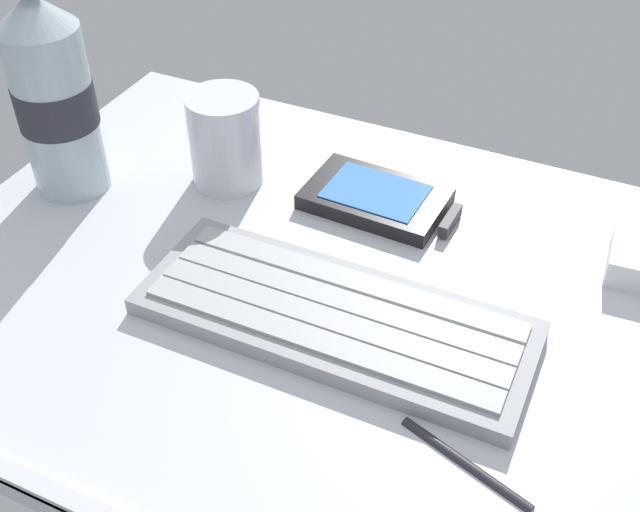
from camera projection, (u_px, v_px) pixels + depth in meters
The scene contains 6 objects.
ground_plane at pixel (319, 296), 61.24cm from camera, with size 64.00×48.00×2.80cm.
keyboard at pixel (335, 317), 57.00cm from camera, with size 29.05×11.14×1.70cm.
handheld_device at pixel (382, 200), 67.98cm from camera, with size 13.04×8.12×1.50cm.
juice_cup at pixel (226, 143), 69.04cm from camera, with size 6.40×6.40×8.50cm.
water_bottle at pixel (54, 95), 65.21cm from camera, with size 6.73×6.73×20.80cm.
stylus_pen at pixel (466, 461), 48.16cm from camera, with size 0.70×0.70×9.50cm, color #26262B.
Camera 1 is at (18.78, -40.48, 41.29)cm, focal length 43.93 mm.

